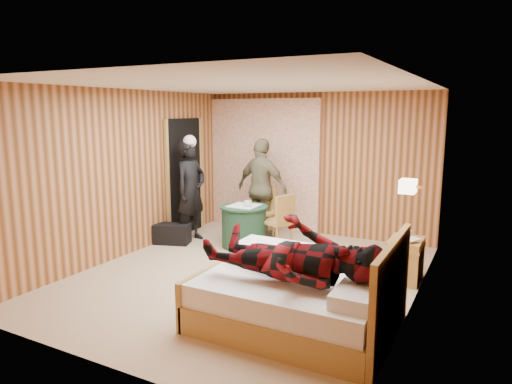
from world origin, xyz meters
The scene contains 23 objects.
floor centered at (0.00, 0.00, 0.00)m, with size 4.20×5.00×0.01m, color tan.
ceiling centered at (0.00, 0.00, 2.50)m, with size 4.20×5.00×0.01m, color white.
wall_back centered at (0.00, 2.50, 1.25)m, with size 4.20×0.02×2.50m, color #C37A4B.
wall_left centered at (-2.10, 0.00, 1.25)m, with size 0.02×5.00×2.50m, color #C37A4B.
wall_right centered at (2.10, 0.00, 1.25)m, with size 0.02×5.00×2.50m, color #C37A4B.
curtain centered at (-1.00, 2.43, 1.20)m, with size 2.20×0.08×2.40m, color silver.
doorway centered at (-2.06, 1.40, 1.02)m, with size 0.06×0.90×2.05m, color black.
wall_lamp centered at (1.92, 0.45, 1.30)m, with size 0.26×0.24×0.16m.
bed centered at (1.13, -0.98, 0.30)m, with size 1.94×1.48×1.02m.
nightstand centered at (1.88, 0.81, 0.29)m, with size 0.42×0.57×0.55m.
round_table centered at (-0.71, 1.15, 0.34)m, with size 0.77×0.77×0.68m.
chair_far centered at (-0.69, 1.77, 0.54)m, with size 0.49×0.49×0.93m.
chair_near centered at (-0.12, 1.30, 0.52)m, with size 0.51×0.51×0.89m.
duffel_bag centered at (-1.85, 0.74, 0.16)m, with size 0.58×0.31×0.33m, color black.
sneaker_left centered at (-0.71, 1.15, 0.07)m, with size 0.29×0.12×0.13m, color silver.
sneaker_right centered at (-0.51, 1.00, 0.06)m, with size 0.28×0.11×0.12m, color silver.
woman_standing centered at (-1.68, 1.07, 0.85)m, with size 0.62×0.41×1.71m, color black.
man_at_table centered at (-0.71, 1.80, 0.86)m, with size 1.01×0.42×1.72m, color #6E6849.
man_on_bed centered at (1.15, -1.20, 0.94)m, with size 1.77×0.67×0.86m, color #5F090D.
book_lower centered at (1.88, 0.76, 0.56)m, with size 0.17×0.22×0.02m, color silver.
book_upper centered at (1.88, 0.76, 0.58)m, with size 0.16×0.22×0.02m, color silver.
cup_nightstand centered at (1.88, 0.94, 0.60)m, with size 0.10×0.10×0.09m, color silver.
cup_table centered at (-0.61, 1.10, 0.73)m, with size 0.12×0.12×0.10m, color silver.
Camera 1 is at (2.81, -5.10, 2.18)m, focal length 32.00 mm.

